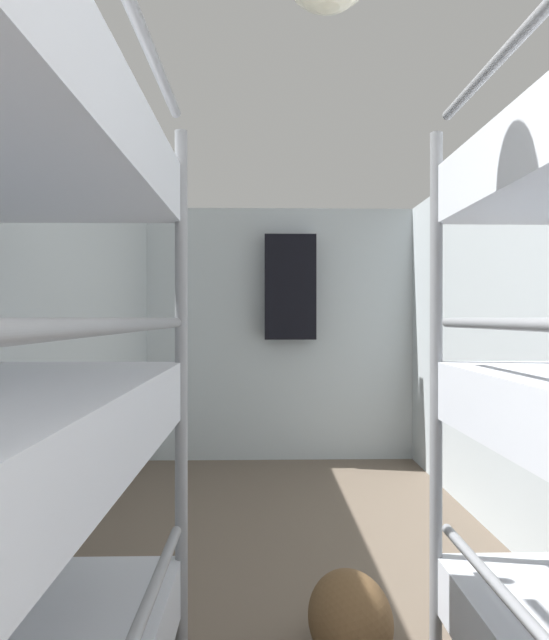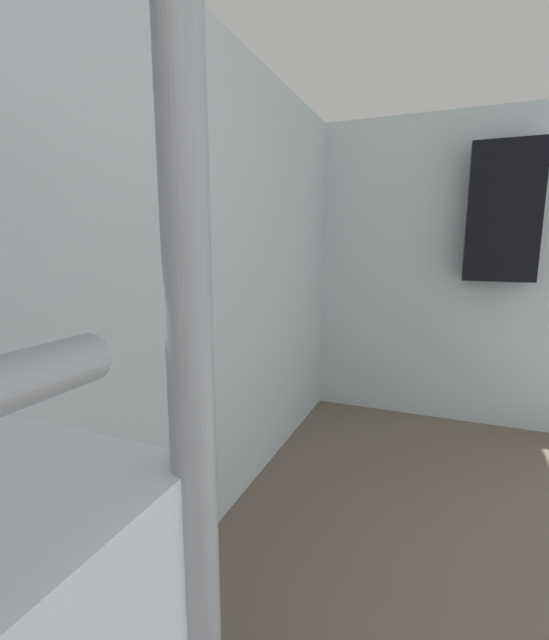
# 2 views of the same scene
# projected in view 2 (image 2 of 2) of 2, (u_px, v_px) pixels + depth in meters

# --- Properties ---
(wall_back) EXTENTS (2.46, 0.06, 2.22)m
(wall_back) POSITION_uv_depth(u_px,v_px,m) (483.00, 273.00, 3.03)
(wall_back) COLOR silver
(wall_back) RESTS_ON ground_plane
(hanging_coat) EXTENTS (0.44, 0.12, 0.90)m
(hanging_coat) POSITION_uv_depth(u_px,v_px,m) (504.00, 212.00, 2.79)
(hanging_coat) COLOR black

